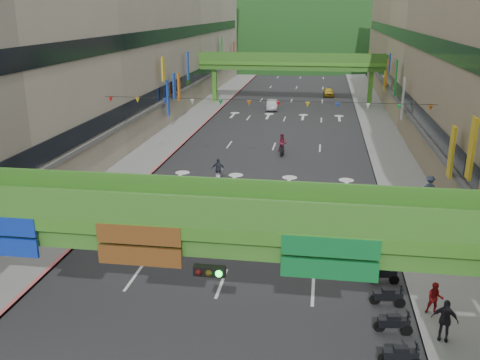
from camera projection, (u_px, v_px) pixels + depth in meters
road_slab at (282, 126)px, 62.21m from camera, size 18.00×140.00×0.02m
sidewalk_left at (190, 122)px, 63.79m from camera, size 4.00×140.00×0.15m
sidewalk_right at (379, 128)px, 60.58m from camera, size 4.00×140.00×0.15m
curb_left at (206, 123)px, 63.51m from camera, size 0.20×140.00×0.18m
curb_right at (362, 128)px, 60.86m from camera, size 0.20×140.00×0.18m
building_row_left at (121, 41)px, 62.08m from camera, size 12.80×95.00×19.00m
building_row_right at (463, 44)px, 56.56m from camera, size 12.80×95.00×19.00m
overpass_near at (211, 244)px, 18.50m from camera, size 28.00×12.27×7.10m
overpass_far at (291, 66)px, 74.67m from camera, size 28.00×2.20×7.10m
hill_left at (262, 52)px, 167.90m from camera, size 168.00×140.00×112.00m
hill_right at (386, 49)px, 180.89m from camera, size 208.00×176.00×128.00m
bunting_string at (264, 103)px, 41.57m from camera, size 26.00×0.36×0.47m
scooter_rider_near at (267, 221)px, 31.99m from camera, size 0.58×1.60×1.88m
scooter_rider_mid at (282, 144)px, 49.24m from camera, size 0.88×1.60×2.05m
scooter_rider_left at (218, 171)px, 41.13m from camera, size 1.07×1.59×2.08m
scooter_rider_far at (235, 201)px, 34.95m from camera, size 0.81×1.60×1.94m
parked_scooter_row at (391, 309)px, 23.26m from camera, size 1.60×7.20×1.08m
car_silver at (272, 105)px, 71.85m from camera, size 1.71×4.15×1.34m
car_yellow at (329, 92)px, 82.98m from camera, size 1.70×3.88×1.30m
pedestrian_red at (435, 302)px, 23.41m from camera, size 0.77×0.63×1.49m
pedestrian_dark at (444, 323)px, 21.54m from camera, size 1.13×0.70×1.79m
pedestrian_blue at (430, 190)px, 37.21m from camera, size 0.96×0.72×1.84m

